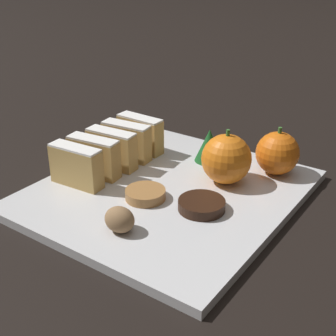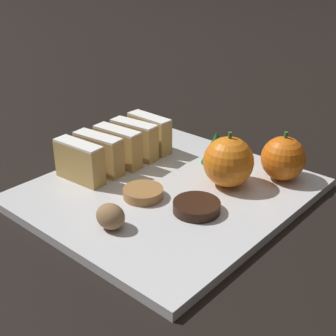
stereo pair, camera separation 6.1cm
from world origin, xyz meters
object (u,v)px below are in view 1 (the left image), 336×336
Objects in this scene: orange_near at (277,153)px; walnut at (120,220)px; orange_far at (226,159)px; chocolate_cookie at (202,205)px.

orange_near is 0.26m from walnut.
orange_far reaches higher than chocolate_cookie.
orange_far is at bearing 98.56° from chocolate_cookie.
orange_far is 2.08× the size of walnut.
chocolate_cookie is at bearing 61.01° from walnut.
orange_near is 0.15m from chocolate_cookie.
chocolate_cookie is at bearing -102.74° from orange_near.
walnut is 0.11m from chocolate_cookie.
walnut is at bearing -102.56° from orange_far.
walnut reaches higher than chocolate_cookie.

